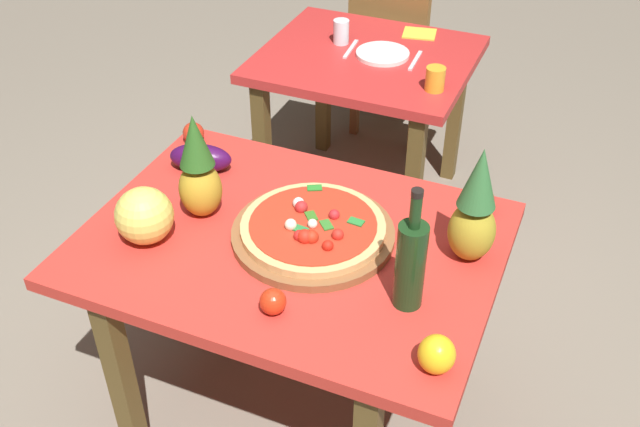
{
  "coord_description": "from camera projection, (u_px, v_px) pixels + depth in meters",
  "views": [
    {
      "loc": [
        0.7,
        -1.45,
        2.04
      ],
      "look_at": [
        0.06,
        0.08,
        0.77
      ],
      "focal_mm": 41.34,
      "sensor_mm": 36.0,
      "label": 1
    }
  ],
  "objects": [
    {
      "name": "tomato_beside_pepper",
      "position": [
        193.0,
        133.0,
        2.47
      ],
      "size": [
        0.07,
        0.07,
        0.07
      ],
      "primitive_type": "sphere",
      "color": "red",
      "rests_on": "display_table"
    },
    {
      "name": "bell_pepper",
      "position": [
        437.0,
        354.0,
        1.68
      ],
      "size": [
        0.09,
        0.09,
        0.1
      ],
      "primitive_type": "ellipsoid",
      "color": "yellow",
      "rests_on": "display_table"
    },
    {
      "name": "display_table",
      "position": [
        292.0,
        263.0,
        2.13
      ],
      "size": [
        1.16,
        0.86,
        0.72
      ],
      "color": "brown",
      "rests_on": "ground_plane"
    },
    {
      "name": "napkin_folded",
      "position": [
        419.0,
        34.0,
        3.19
      ],
      "size": [
        0.16,
        0.14,
        0.01
      ],
      "primitive_type": "cube",
      "rotation": [
        0.0,
        0.0,
        0.18
      ],
      "color": "yellow",
      "rests_on": "background_table"
    },
    {
      "name": "dining_chair",
      "position": [
        395.0,
        48.0,
        3.64
      ],
      "size": [
        0.44,
        0.44,
        0.85
      ],
      "rotation": [
        0.0,
        0.0,
        3.04
      ],
      "color": "brown",
      "rests_on": "ground_plane"
    },
    {
      "name": "drinking_glass_juice",
      "position": [
        435.0,
        79.0,
        2.76
      ],
      "size": [
        0.07,
        0.07,
        0.09
      ],
      "primitive_type": "cylinder",
      "color": "gold",
      "rests_on": "background_table"
    },
    {
      "name": "knife_utensil",
      "position": [
        415.0,
        61.0,
        2.98
      ],
      "size": [
        0.03,
        0.18,
        0.01
      ],
      "primitive_type": "cube",
      "rotation": [
        0.0,
        0.0,
        0.05
      ],
      "color": "silver",
      "rests_on": "background_table"
    },
    {
      "name": "dinner_plate",
      "position": [
        383.0,
        54.0,
        3.02
      ],
      "size": [
        0.22,
        0.22,
        0.02
      ],
      "primitive_type": "cylinder",
      "color": "white",
      "rests_on": "background_table"
    },
    {
      "name": "eggplant",
      "position": [
        201.0,
        158.0,
        2.33
      ],
      "size": [
        0.22,
        0.14,
        0.09
      ],
      "primitive_type": "ellipsoid",
      "rotation": [
        0.0,
        0.0,
        0.25
      ],
      "color": "#3B0E44",
      "rests_on": "display_table"
    },
    {
      "name": "pineapple_right",
      "position": [
        198.0,
        172.0,
        2.08
      ],
      "size": [
        0.12,
        0.12,
        0.33
      ],
      "color": "gold",
      "rests_on": "display_table"
    },
    {
      "name": "fork_utensil",
      "position": [
        351.0,
        49.0,
        3.06
      ],
      "size": [
        0.03,
        0.18,
        0.01
      ],
      "primitive_type": "cube",
      "rotation": [
        0.0,
        0.0,
        0.08
      ],
      "color": "silver",
      "rests_on": "background_table"
    },
    {
      "name": "wine_bottle",
      "position": [
        410.0,
        263.0,
        1.79
      ],
      "size": [
        0.08,
        0.08,
        0.35
      ],
      "color": "#1A3819",
      "rests_on": "display_table"
    },
    {
      "name": "drinking_glass_water",
      "position": [
        341.0,
        32.0,
        3.09
      ],
      "size": [
        0.07,
        0.07,
        0.1
      ],
      "primitive_type": "cylinder",
      "color": "silver",
      "rests_on": "background_table"
    },
    {
      "name": "tomato_by_bottle",
      "position": [
        482.0,
        200.0,
        2.16
      ],
      "size": [
        0.08,
        0.08,
        0.08
      ],
      "primitive_type": "sphere",
      "color": "red",
      "rests_on": "display_table"
    },
    {
      "name": "ground_plane",
      "position": [
        296.0,
        402.0,
        2.51
      ],
      "size": [
        10.0,
        10.0,
        0.0
      ],
      "primitive_type": "plane",
      "color": "gray"
    },
    {
      "name": "background_table",
      "position": [
        365.0,
        81.0,
        3.1
      ],
      "size": [
        0.86,
        0.76,
        0.72
      ],
      "color": "brown",
      "rests_on": "ground_plane"
    },
    {
      "name": "pizza",
      "position": [
        313.0,
        227.0,
        2.05
      ],
      "size": [
        0.41,
        0.41,
        0.06
      ],
      "color": "#E5AE6C",
      "rests_on": "pizza_board"
    },
    {
      "name": "melon",
      "position": [
        144.0,
        216.0,
        2.03
      ],
      "size": [
        0.16,
        0.16,
        0.16
      ],
      "primitive_type": "sphere",
      "color": "#E1D75F",
      "rests_on": "display_table"
    },
    {
      "name": "pizza_board",
      "position": [
        313.0,
        234.0,
        2.07
      ],
      "size": [
        0.46,
        0.46,
        0.02
      ],
      "primitive_type": "cylinder",
      "color": "brown",
      "rests_on": "display_table"
    },
    {
      "name": "tomato_near_board",
      "position": [
        273.0,
        302.0,
        1.83
      ],
      "size": [
        0.07,
        0.07,
        0.07
      ],
      "primitive_type": "sphere",
      "color": "red",
      "rests_on": "display_table"
    },
    {
      "name": "pineapple_left",
      "position": [
        475.0,
        211.0,
        1.92
      ],
      "size": [
        0.13,
        0.13,
        0.35
      ],
      "color": "#AD9729",
      "rests_on": "display_table"
    }
  ]
}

